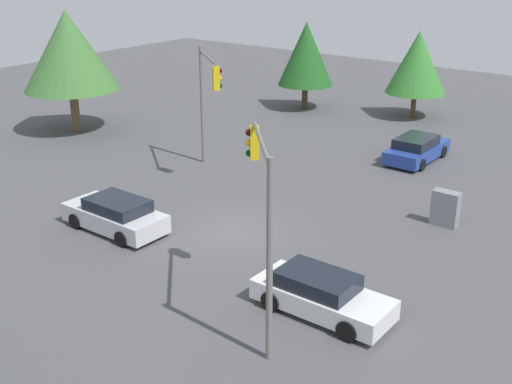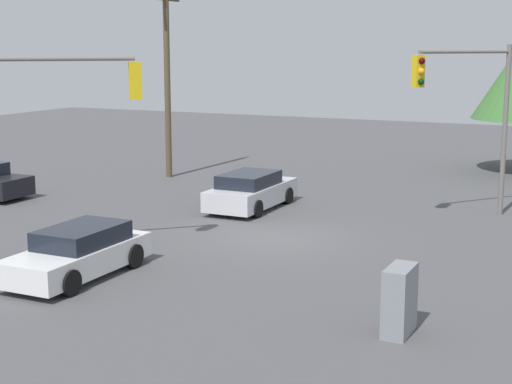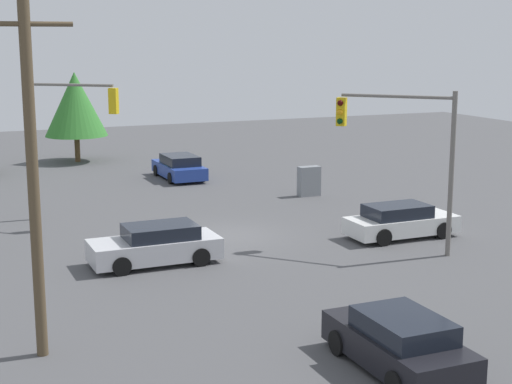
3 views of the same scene
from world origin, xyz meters
name	(u,v)px [view 3 (image 3 of 3)]	position (x,y,z in m)	size (l,w,h in m)	color
ground_plane	(230,236)	(0.00, 0.00, 0.00)	(80.00, 80.00, 0.00)	#4C4C4F
sedan_silver	(156,245)	(3.81, 2.66, 0.67)	(4.47, 1.99, 1.38)	silver
sedan_blue	(179,167)	(-2.07, -12.99, 0.65)	(2.02, 4.46, 1.35)	#233D93
sedan_white	(400,221)	(-6.06, 2.92, 0.65)	(4.43, 1.90, 1.33)	silver
sedan_dark	(399,343)	(1.02, 13.52, 0.68)	(1.97, 4.20, 1.41)	black
traffic_signal_main	(64,124)	(5.48, -4.96, 4.19)	(3.40, 2.73, 6.08)	slate
traffic_signal_cross	(404,141)	(-4.98, 4.57, 4.10)	(3.14, 3.31, 5.93)	slate
utility_pole_tall	(31,151)	(8.64, 9.26, 5.12)	(2.20, 0.28, 9.67)	brown
electrical_cabinet	(309,181)	(-6.53, -5.87, 0.74)	(1.10, 0.51, 1.48)	gray
tree_right	(75,104)	(1.97, -21.41, 3.64)	(3.90, 3.90, 5.64)	brown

